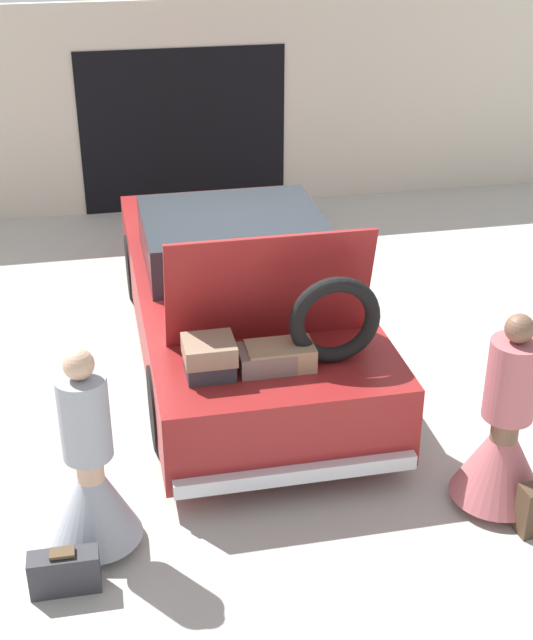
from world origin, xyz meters
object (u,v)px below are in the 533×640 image
car (239,295)px  person_right (503,440)px  person_left (91,480)px  suitcase_beside_left_person (65,572)px

car → person_right: size_ratio=3.06×
person_left → suitcase_beside_left_person: 0.63m
person_left → car: bearing=152.6°
car → person_left: 2.98m
person_right → suitcase_beside_left_person: person_right is taller
person_left → person_right: bearing=90.2°
car → person_left: (-1.50, -2.58, -0.05)m
car → suitcase_beside_left_person: car is taller
person_right → suitcase_beside_left_person: bearing=95.7°
person_left → person_right: size_ratio=0.99×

